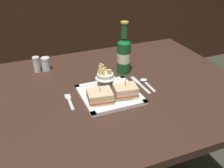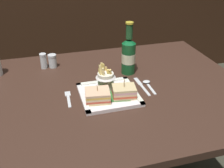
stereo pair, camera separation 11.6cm
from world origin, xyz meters
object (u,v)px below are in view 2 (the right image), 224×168
(dining_table, at_px, (115,116))
(fries_cup, at_px, (106,78))
(sandwich_half_right, at_px, (124,92))
(square_plate, at_px, (109,95))
(spoon, at_px, (148,84))
(sandwich_half_left, at_px, (98,96))
(beer_bottle, at_px, (129,55))
(fork, at_px, (68,98))
(knife, at_px, (141,86))
(pepper_shaker, at_px, (53,62))
(salt_shaker, at_px, (44,62))

(dining_table, distance_m, fries_cup, 0.22)
(sandwich_half_right, height_order, fries_cup, fries_cup)
(square_plate, bearing_deg, spoon, 13.56)
(dining_table, bearing_deg, sandwich_half_left, -138.00)
(beer_bottle, bearing_deg, sandwich_half_right, -112.87)
(square_plate, distance_m, spoon, 0.21)
(fork, bearing_deg, dining_table, 7.40)
(fork, xyz_separation_m, knife, (0.34, 0.02, 0.00))
(fork, relative_size, pepper_shaker, 1.84)
(square_plate, relative_size, sandwich_half_left, 2.20)
(sandwich_half_right, relative_size, salt_shaker, 1.33)
(fork, bearing_deg, knife, 2.76)
(sandwich_half_right, bearing_deg, knife, 36.02)
(salt_shaker, height_order, pepper_shaker, salt_shaker)
(square_plate, bearing_deg, fork, 170.68)
(fries_cup, xyz_separation_m, beer_bottle, (0.15, 0.14, 0.03))
(sandwich_half_right, relative_size, fork, 0.84)
(beer_bottle, xyz_separation_m, fork, (-0.32, -0.16, -0.10))
(dining_table, relative_size, pepper_shaker, 17.47)
(fork, bearing_deg, square_plate, -9.32)
(sandwich_half_right, height_order, fork, sandwich_half_right)
(dining_table, bearing_deg, spoon, -2.82)
(beer_bottle, bearing_deg, sandwich_half_left, -132.79)
(sandwich_half_right, bearing_deg, fries_cup, 123.22)
(pepper_shaker, bearing_deg, knife, -40.15)
(dining_table, relative_size, beer_bottle, 4.67)
(spoon, bearing_deg, sandwich_half_right, -149.44)
(sandwich_half_left, xyz_separation_m, fork, (-0.11, 0.06, -0.03))
(spoon, bearing_deg, salt_shaker, 145.46)
(pepper_shaker, bearing_deg, sandwich_half_right, -56.45)
(dining_table, distance_m, pepper_shaker, 0.43)
(sandwich_half_left, bearing_deg, spoon, 18.22)
(fork, height_order, knife, same)
(square_plate, xyz_separation_m, sandwich_half_right, (0.06, -0.04, 0.03))
(knife, xyz_separation_m, salt_shaker, (-0.42, 0.31, 0.03))
(dining_table, distance_m, spoon, 0.22)
(sandwich_half_right, relative_size, fries_cup, 0.90)
(fries_cup, distance_m, beer_bottle, 0.21)
(sandwich_half_left, distance_m, salt_shaker, 0.44)
(spoon, xyz_separation_m, salt_shaker, (-0.45, 0.31, 0.03))
(square_plate, xyz_separation_m, spoon, (0.20, 0.05, -0.00))
(fries_cup, bearing_deg, sandwich_half_right, -56.78)
(spoon, height_order, salt_shaker, salt_shaker)
(sandwich_half_left, bearing_deg, sandwich_half_right, 0.00)
(dining_table, xyz_separation_m, sandwich_half_left, (-0.10, -0.09, 0.19))
(spoon, relative_size, salt_shaker, 1.57)
(sandwich_half_left, height_order, salt_shaker, salt_shaker)
(beer_bottle, relative_size, pepper_shaker, 3.74)
(dining_table, xyz_separation_m, pepper_shaker, (-0.25, 0.30, 0.18))
(dining_table, height_order, square_plate, square_plate)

